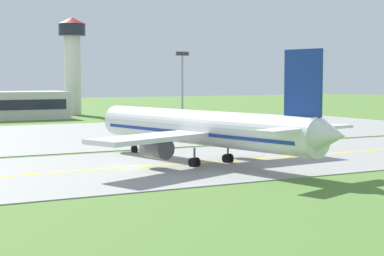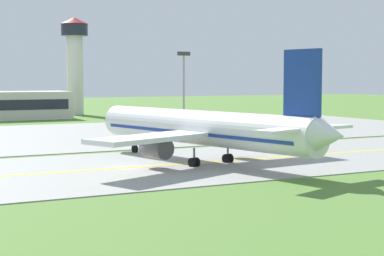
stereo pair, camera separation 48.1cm
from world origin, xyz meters
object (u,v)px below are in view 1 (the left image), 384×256
airplane_lead (203,128)px  service_truck_fuel (178,125)px  control_tower (72,56)px  apron_light_mast (182,82)px

airplane_lead → service_truck_fuel: (15.07, 37.39, -2.60)m
control_tower → apron_light_mast: (1.36, -64.59, -6.62)m
service_truck_fuel → control_tower: bearing=90.4°
airplane_lead → service_truck_fuel: airplane_lead is taller
apron_light_mast → control_tower: bearing=91.2°
service_truck_fuel → apron_light_mast: bearing=7.0°
apron_light_mast → service_truck_fuel: bearing=-173.0°
control_tower → airplane_lead: bearing=-98.1°
control_tower → apron_light_mast: control_tower is taller
airplane_lead → service_truck_fuel: 40.40m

